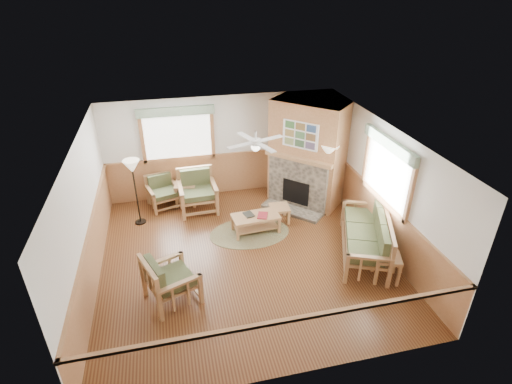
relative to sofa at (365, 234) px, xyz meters
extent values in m
cube|color=#563018|center=(-2.50, 0.47, -0.50)|extent=(6.00, 6.00, 0.01)
cube|color=white|center=(-2.50, 0.47, 2.21)|extent=(6.00, 6.00, 0.01)
cube|color=white|center=(-2.50, 3.47, 0.86)|extent=(6.00, 0.02, 2.70)
cube|color=white|center=(-2.50, -2.53, 0.86)|extent=(6.00, 0.02, 2.70)
cube|color=white|center=(-5.50, 0.47, 0.86)|extent=(0.02, 6.00, 2.70)
cube|color=white|center=(0.50, 0.47, 0.86)|extent=(0.02, 6.00, 2.70)
cylinder|color=brown|center=(-2.22, 1.30, -0.49)|extent=(2.31, 2.31, 0.01)
cube|color=maroon|center=(-1.92, 1.29, -0.03)|extent=(0.31, 0.36, 0.03)
cube|color=black|center=(-2.22, 1.41, -0.04)|extent=(0.26, 0.31, 0.03)
camera|label=1|loc=(-3.83, -6.28, 4.83)|focal=28.00mm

